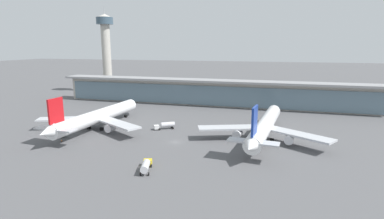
# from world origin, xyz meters

# --- Properties ---
(ground_plane) EXTENTS (1200.00, 1200.00, 0.00)m
(ground_plane) POSITION_xyz_m (0.00, 0.00, 0.00)
(ground_plane) COLOR #515154
(airliner_left_stand) EXTENTS (48.20, 62.72, 16.70)m
(airliner_left_stand) POSITION_xyz_m (-37.09, 7.71, 5.26)
(airliner_left_stand) COLOR white
(airliner_left_stand) RESTS_ON ground
(airliner_centre_stand) EXTENTS (48.04, 62.75, 16.70)m
(airliner_centre_stand) POSITION_xyz_m (30.74, 12.07, 5.26)
(airliner_centre_stand) COLOR white
(airliner_centre_stand) RESTS_ON ground
(service_truck_near_nose_grey) EXTENTS (8.79, 3.26, 2.95)m
(service_truck_near_nose_grey) POSITION_xyz_m (-47.11, -6.01, 1.71)
(service_truck_near_nose_grey) COLOR gray
(service_truck_near_nose_grey) RESTS_ON ground
(service_truck_under_wing_grey) EXTENTS (2.12, 3.08, 2.05)m
(service_truck_under_wing_grey) POSITION_xyz_m (-50.61, 9.59, 0.87)
(service_truck_under_wing_grey) COLOR gray
(service_truck_under_wing_grey) RESTS_ON ground
(service_truck_mid_apron_white) EXTENTS (8.44, 6.57, 2.95)m
(service_truck_mid_apron_white) POSITION_xyz_m (-9.75, 15.48, 1.71)
(service_truck_mid_apron_white) COLOR silver
(service_truck_mid_apron_white) RESTS_ON ground
(service_truck_by_tail_yellow) EXTENTS (4.68, 8.88, 2.95)m
(service_truck_by_tail_yellow) POSITION_xyz_m (0.86, -26.82, 1.71)
(service_truck_by_tail_yellow) COLOR yellow
(service_truck_by_tail_yellow) RESTS_ON ground
(terminal_building) EXTENTS (192.50, 12.80, 15.20)m
(terminal_building) POSITION_xyz_m (0.00, 71.59, 7.87)
(terminal_building) COLOR #B2ADA3
(terminal_building) RESTS_ON ground
(control_tower) EXTENTS (12.00, 12.00, 61.80)m
(control_tower) POSITION_xyz_m (-88.70, 101.13, 33.83)
(control_tower) COLOR #B2ADA3
(control_tower) RESTS_ON ground
(safety_cone_alpha) EXTENTS (0.62, 0.62, 0.70)m
(safety_cone_alpha) POSITION_xyz_m (-40.10, -10.69, 0.32)
(safety_cone_alpha) COLOR orange
(safety_cone_alpha) RESTS_ON ground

